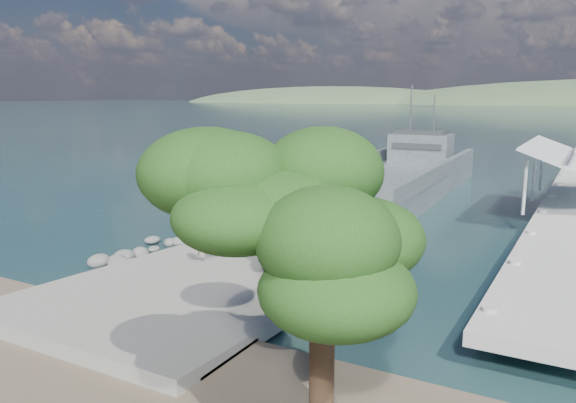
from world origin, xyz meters
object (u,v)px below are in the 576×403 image
(soldier, at_px, (202,244))
(overhang_tree, at_px, (312,209))
(landing_craft, at_px, (391,185))
(pier, at_px, (575,202))
(military_truck, at_px, (316,217))

(soldier, distance_m, overhang_tree, 13.68)
(landing_craft, bearing_deg, pier, -24.40)
(pier, bearing_deg, landing_craft, 157.79)
(pier, relative_size, soldier, 24.26)
(military_truck, xyz_separation_m, soldier, (-3.77, -4.23, -0.86))
(military_truck, bearing_deg, soldier, -138.74)
(landing_craft, distance_m, overhang_tree, 34.78)
(landing_craft, bearing_deg, military_truck, -83.68)
(pier, relative_size, military_truck, 5.59)
(military_truck, relative_size, soldier, 4.34)
(pier, height_order, overhang_tree, overhang_tree)
(overhang_tree, bearing_deg, military_truck, 115.94)
(soldier, height_order, overhang_tree, overhang_tree)
(pier, xyz_separation_m, landing_craft, (-13.96, 5.70, -0.79))
(soldier, relative_size, overhang_tree, 0.24)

